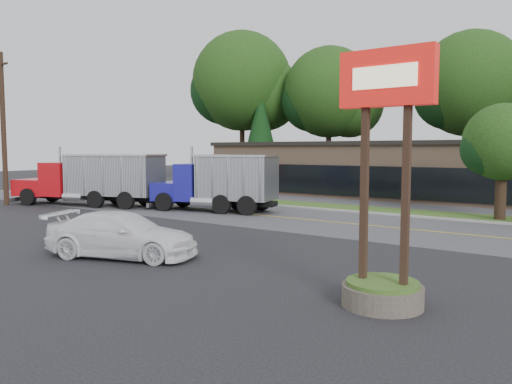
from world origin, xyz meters
The scene contains 17 objects.
ground centered at (0.00, 0.00, 0.00)m, with size 140.00×140.00×0.00m, color #2E2E32.
road centered at (0.00, 9.00, 0.00)m, with size 60.00×8.00×0.02m, color slate.
center_line centered at (0.00, 9.00, 0.00)m, with size 60.00×0.12×0.01m, color gold.
curb centered at (0.00, 13.20, 0.00)m, with size 60.00×0.30×0.12m, color #9E9E99.
grass_verge centered at (0.00, 15.00, 0.00)m, with size 60.00×3.40×0.03m, color #375A1E.
far_parking centered at (0.00, 20.00, 0.00)m, with size 60.00×7.00×0.02m, color slate.
strip_mall centered at (2.00, 26.00, 2.00)m, with size 32.00×12.00×4.00m, color #A07B62.
utility_pole centered at (-18.00, 3.50, 5.09)m, with size 1.60×0.32×10.00m.
bilo_sign centered at (10.50, -2.50, 2.02)m, with size 2.20×1.90×5.95m.
tree_far_a centered at (-19.82, 32.14, 10.84)m, with size 11.90×11.20×16.98m.
tree_far_b centered at (-9.85, 34.12, 9.22)m, with size 10.13×9.53×14.45m.
tree_far_c centered at (4.15, 34.12, 9.05)m, with size 9.94×9.35×14.18m.
evergreen_left centered at (-16.00, 30.00, 5.58)m, with size 4.47×4.47×10.15m.
tree_verge centered at (10.06, 15.05, 3.86)m, with size 4.25×4.00×6.07m.
dump_truck_red centered at (-12.58, 6.59, 1.81)m, with size 10.64×5.50×3.36m.
dump_truck_blue centered at (-4.10, 9.10, 1.80)m, with size 7.86×4.34×3.36m.
rally_car centered at (1.22, -2.55, 0.77)m, with size 2.14×5.27×1.53m, color white.
Camera 1 is at (14.80, -13.55, 3.68)m, focal length 35.00 mm.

